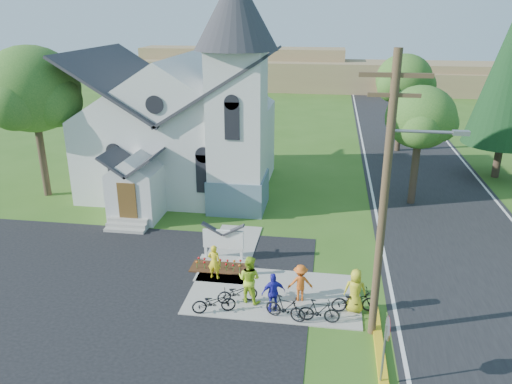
% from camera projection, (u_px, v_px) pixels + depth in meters
% --- Properties ---
extents(ground, '(120.00, 120.00, 0.00)m').
position_uv_depth(ground, '(236.00, 298.00, 20.29)').
color(ground, '#345E1B').
rests_on(ground, ground).
extents(parking_lot, '(20.00, 16.00, 0.02)m').
position_uv_depth(parking_lot, '(50.00, 311.00, 19.41)').
color(parking_lot, black).
rests_on(parking_lot, ground).
extents(road, '(8.00, 90.00, 0.02)m').
position_uv_depth(road, '(428.00, 187.00, 32.79)').
color(road, black).
rests_on(road, ground).
extents(sidewalk, '(7.00, 4.00, 0.05)m').
position_uv_depth(sidewalk, '(274.00, 294.00, 20.53)').
color(sidewalk, gray).
rests_on(sidewalk, ground).
extents(church, '(12.35, 12.00, 13.00)m').
position_uv_depth(church, '(186.00, 109.00, 30.81)').
color(church, silver).
rests_on(church, ground).
extents(church_sign, '(2.20, 0.40, 1.70)m').
position_uv_depth(church_sign, '(223.00, 240.00, 23.07)').
color(church_sign, gray).
rests_on(church_sign, ground).
extents(flower_bed, '(2.60, 1.10, 0.07)m').
position_uv_depth(flower_bed, '(220.00, 268.00, 22.58)').
color(flower_bed, '#351F0E').
rests_on(flower_bed, ground).
extents(utility_pole, '(3.45, 0.28, 10.00)m').
position_uv_depth(utility_pole, '(387.00, 194.00, 16.27)').
color(utility_pole, '#432E21').
rests_on(utility_pole, ground).
extents(stop_sign, '(0.11, 0.76, 2.48)m').
position_uv_depth(stop_sign, '(387.00, 337.00, 15.01)').
color(stop_sign, gray).
rests_on(stop_sign, ground).
extents(tree_lot_corner, '(5.60, 5.60, 9.15)m').
position_uv_depth(tree_lot_corner, '(32.00, 89.00, 29.23)').
color(tree_lot_corner, '#39271F').
rests_on(tree_lot_corner, ground).
extents(tree_road_near, '(4.00, 4.00, 7.05)m').
position_uv_depth(tree_road_near, '(420.00, 118.00, 28.42)').
color(tree_road_near, '#39271F').
rests_on(tree_road_near, ground).
extents(tree_road_mid, '(4.40, 4.40, 7.80)m').
position_uv_depth(tree_road_mid, '(404.00, 80.00, 39.28)').
color(tree_road_mid, '#39271F').
rests_on(tree_road_mid, ground).
extents(distant_hills, '(61.00, 10.00, 5.60)m').
position_uv_depth(distant_hills, '(332.00, 74.00, 71.30)').
color(distant_hills, '#896E4D').
rests_on(distant_hills, ground).
extents(cyclist_0, '(0.61, 0.43, 1.57)m').
position_uv_depth(cyclist_0, '(214.00, 262.00, 21.45)').
color(cyclist_0, yellow).
rests_on(cyclist_0, sidewalk).
extents(bike_0, '(1.79, 1.09, 0.89)m').
position_uv_depth(bike_0, '(214.00, 302.00, 19.12)').
color(bike_0, black).
rests_on(bike_0, sidewalk).
extents(cyclist_1, '(1.14, 1.01, 1.97)m').
position_uv_depth(cyclist_1, '(249.00, 279.00, 19.68)').
color(cyclist_1, '#B1DC29').
rests_on(cyclist_1, sidewalk).
extents(bike_1, '(1.67, 0.89, 0.96)m').
position_uv_depth(bike_1, '(286.00, 308.00, 18.69)').
color(bike_1, black).
rests_on(bike_1, sidewalk).
extents(cyclist_2, '(1.02, 0.74, 1.61)m').
position_uv_depth(cyclist_2, '(273.00, 292.00, 19.10)').
color(cyclist_2, '#2924B8').
rests_on(cyclist_2, sidewalk).
extents(bike_2, '(1.73, 1.13, 0.86)m').
position_uv_depth(bike_2, '(237.00, 292.00, 19.80)').
color(bike_2, black).
rests_on(bike_2, sidewalk).
extents(cyclist_3, '(1.09, 0.75, 1.55)m').
position_uv_depth(cyclist_3, '(300.00, 283.00, 19.83)').
color(cyclist_3, '#D85B18').
rests_on(cyclist_3, sidewalk).
extents(bike_3, '(1.55, 0.47, 0.93)m').
position_uv_depth(bike_3, '(319.00, 311.00, 18.52)').
color(bike_3, black).
rests_on(bike_3, sidewalk).
extents(cyclist_4, '(0.91, 0.63, 1.77)m').
position_uv_depth(cyclist_4, '(355.00, 291.00, 19.07)').
color(cyclist_4, gold).
rests_on(cyclist_4, sidewalk).
extents(bike_4, '(1.88, 0.94, 0.94)m').
position_uv_depth(bike_4, '(355.00, 301.00, 19.17)').
color(bike_4, black).
rests_on(bike_4, sidewalk).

